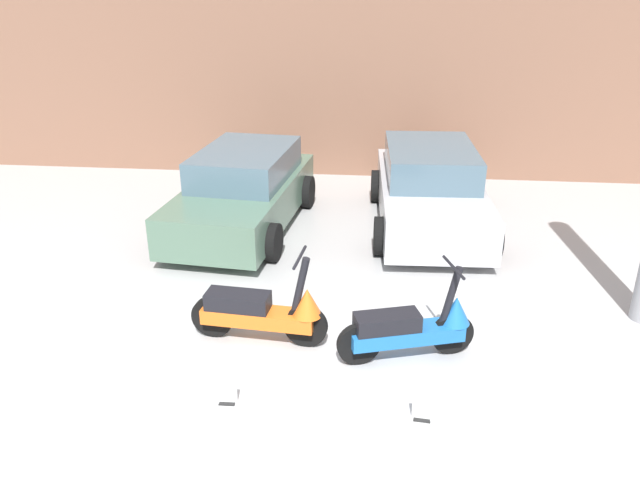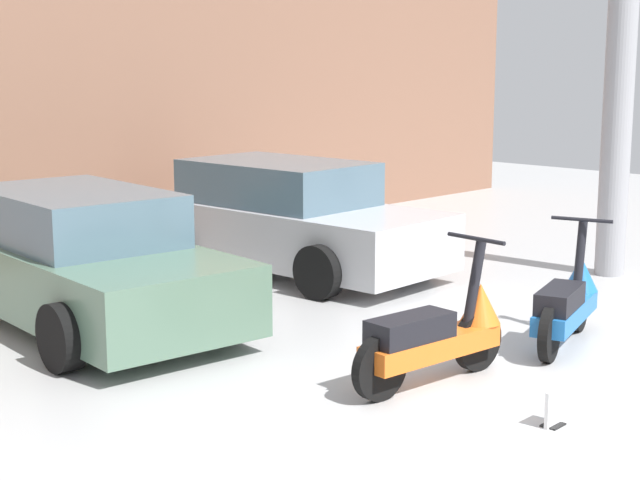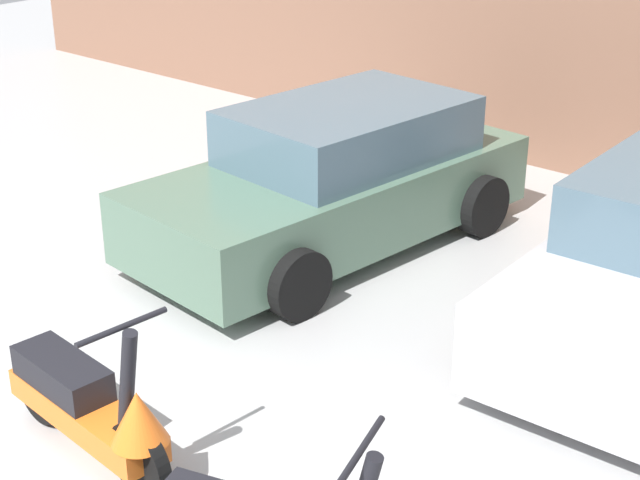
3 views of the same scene
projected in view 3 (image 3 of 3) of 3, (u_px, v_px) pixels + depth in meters
The scene contains 2 objects.
scooter_front_left at pixel (91, 406), 5.84m from camera, with size 1.60×0.58×1.12m.
car_rear_left at pixel (336, 179), 8.76m from camera, with size 2.11×3.91×1.28m.
Camera 3 is at (3.86, -1.62, 3.67)m, focal length 55.00 mm.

